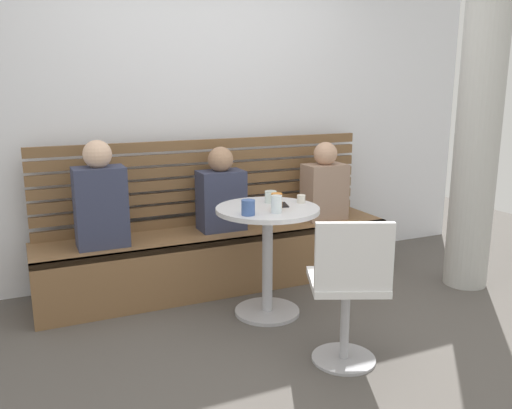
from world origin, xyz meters
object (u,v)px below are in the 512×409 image
at_px(cafe_table, 268,240).
at_px(white_chair, 349,287).
at_px(person_child_middle, 325,185).
at_px(cup_espresso_small, 301,199).
at_px(cup_water_clear, 277,204).
at_px(person_adult, 100,200).
at_px(cup_mug_blue, 248,208).
at_px(phone_on_table, 282,205).
at_px(cup_tumbler_orange, 277,201).
at_px(person_child_left, 221,194).
at_px(cup_glass_short, 271,197).
at_px(booth_bench, 221,258).

distance_m(cafe_table, white_chair, 0.82).
xyz_separation_m(white_chair, person_child_middle, (0.71, 1.41, 0.25)).
distance_m(cup_espresso_small, cup_water_clear, 0.33).
bearing_deg(cup_water_clear, person_adult, 142.50).
height_order(cup_mug_blue, phone_on_table, cup_mug_blue).
height_order(cup_tumbler_orange, phone_on_table, cup_tumbler_orange).
relative_size(person_child_middle, cup_water_clear, 5.75).
xyz_separation_m(person_child_middle, cup_mug_blue, (-1.00, -0.74, 0.07)).
bearing_deg(cup_tumbler_orange, person_child_middle, 40.44).
bearing_deg(person_child_left, cup_water_clear, -85.24).
bearing_deg(cup_glass_short, person_child_left, 107.27).
bearing_deg(cup_tumbler_orange, person_adult, 148.20).
xyz_separation_m(cafe_table, person_adult, (-0.97, 0.58, 0.25)).
xyz_separation_m(booth_bench, person_child_left, (0.02, 0.03, 0.50)).
xyz_separation_m(person_adult, cup_water_clear, (0.96, -0.74, 0.03)).
bearing_deg(person_adult, cafe_table, -30.67).
distance_m(booth_bench, cup_water_clear, 0.96).
bearing_deg(person_child_left, cup_tumbler_orange, -80.02).
distance_m(person_child_middle, cup_tumbler_orange, 1.01).
bearing_deg(person_adult, cup_glass_short, -23.49).
height_order(cup_espresso_small, cup_mug_blue, cup_mug_blue).
xyz_separation_m(booth_bench, person_child_middle, (0.91, -0.01, 0.50)).
bearing_deg(white_chair, cafe_table, 96.61).
bearing_deg(cup_water_clear, person_child_middle, 42.79).
bearing_deg(cup_mug_blue, cafe_table, 34.88).
xyz_separation_m(cafe_table, person_child_middle, (0.80, 0.60, 0.20)).
bearing_deg(phone_on_table, person_adult, -11.60).
bearing_deg(cup_espresso_small, cafe_table, -174.39).
xyz_separation_m(person_child_middle, phone_on_table, (-0.69, -0.59, 0.03)).
distance_m(person_child_left, cup_espresso_small, 0.71).
xyz_separation_m(person_child_left, cup_espresso_small, (0.34, -0.61, 0.05)).
bearing_deg(cup_mug_blue, person_adult, 137.21).
relative_size(cafe_table, person_child_middle, 1.17).
relative_size(cafe_table, person_child_left, 1.17).
bearing_deg(cup_water_clear, cup_espresso_small, 33.42).
xyz_separation_m(cup_tumbler_orange, phone_on_table, (0.07, 0.06, -0.05)).
height_order(white_chair, person_child_middle, person_child_middle).
xyz_separation_m(person_adult, person_child_middle, (1.78, 0.02, -0.05)).
bearing_deg(cafe_table, person_child_middle, 36.74).
relative_size(person_adult, cup_mug_blue, 7.64).
height_order(person_adult, cup_espresso_small, person_adult).
height_order(white_chair, person_child_left, person_child_left).
bearing_deg(person_child_middle, white_chair, -116.74).
bearing_deg(white_chair, person_child_middle, 63.26).
xyz_separation_m(cup_glass_short, phone_on_table, (0.03, -0.11, -0.04)).
height_order(white_chair, cup_water_clear, same).
bearing_deg(cup_tumbler_orange, cafe_table, 127.96).
distance_m(white_chair, cup_espresso_small, 0.90).
bearing_deg(white_chair, person_adult, 127.60).
distance_m(person_child_left, cup_mug_blue, 0.79).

